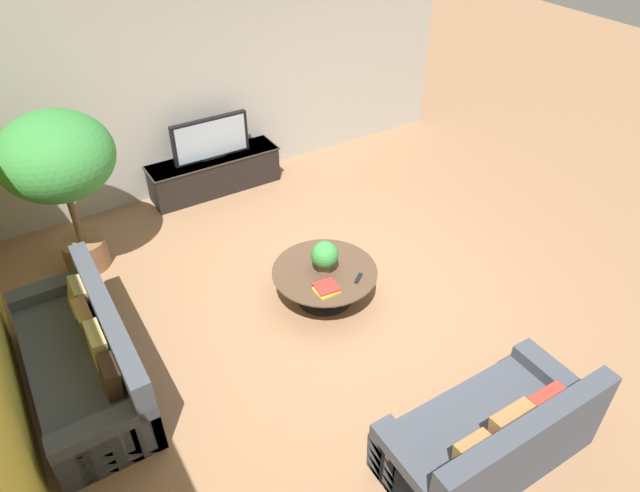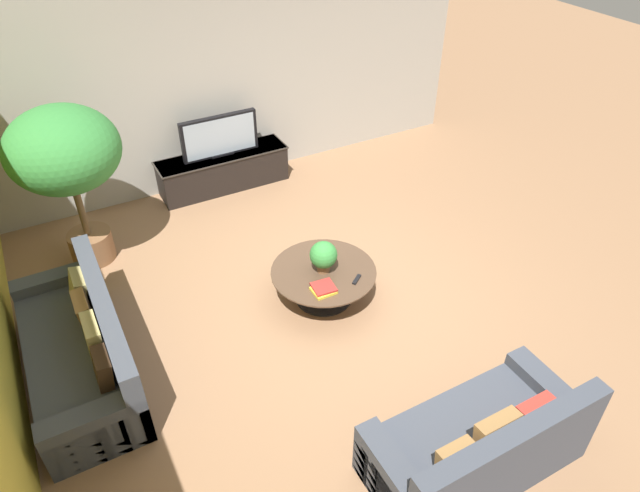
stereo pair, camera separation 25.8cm
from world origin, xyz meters
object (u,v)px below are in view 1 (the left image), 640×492
object	(u,v)px
couch_by_wall	(86,360)
potted_plant_tabletop	(325,255)
television	(211,139)
couch_near_entry	(491,438)
coffee_table	(325,278)
potted_palm_tall	(58,163)
media_console	(215,173)

from	to	relation	value
couch_by_wall	potted_plant_tabletop	bearing A→B (deg)	86.68
television	couch_near_entry	size ratio (longest dim) A/B	0.61
television	coffee_table	size ratio (longest dim) A/B	0.94
couch_by_wall	potted_palm_tall	distance (m)	2.14
television	potted_plant_tabletop	bearing A→B (deg)	-87.98
coffee_table	couch_near_entry	xyz separation A→B (m)	(0.09, -2.39, 0.01)
potted_palm_tall	couch_by_wall	bearing A→B (deg)	-102.73
television	couch_near_entry	distance (m)	5.17
coffee_table	couch_by_wall	distance (m)	2.49
coffee_table	potted_plant_tabletop	world-z (taller)	potted_plant_tabletop
couch_near_entry	potted_palm_tall	size ratio (longest dim) A/B	0.91
couch_near_entry	television	bearing A→B (deg)	-87.92
television	couch_near_entry	xyz separation A→B (m)	(0.19, -5.14, -0.51)
media_console	potted_palm_tall	distance (m)	2.41
potted_palm_tall	potted_plant_tabletop	size ratio (longest dim) A/B	5.30
coffee_table	couch_by_wall	world-z (taller)	couch_by_wall
television	couch_by_wall	world-z (taller)	television
coffee_table	potted_palm_tall	size ratio (longest dim) A/B	0.59
couch_near_entry	media_console	bearing A→B (deg)	-87.92
couch_near_entry	potted_plant_tabletop	xyz separation A→B (m)	(-0.09, 2.39, 0.30)
media_console	coffee_table	distance (m)	2.76
television	couch_by_wall	xyz separation A→B (m)	(-2.39, -2.61, -0.51)
media_console	potted_palm_tall	xyz separation A→B (m)	(-1.98, -0.81, 1.10)
coffee_table	couch_near_entry	bearing A→B (deg)	-87.91
media_console	potted_plant_tabletop	world-z (taller)	potted_plant_tabletop
coffee_table	potted_plant_tabletop	distance (m)	0.32
media_console	coffee_table	bearing A→B (deg)	-87.93
potted_plant_tabletop	coffee_table	bearing A→B (deg)	-9.87
couch_by_wall	potted_palm_tall	size ratio (longest dim) A/B	1.10
coffee_table	television	bearing A→B (deg)	92.07
potted_palm_tall	television	bearing A→B (deg)	22.23
coffee_table	potted_palm_tall	bearing A→B (deg)	136.93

